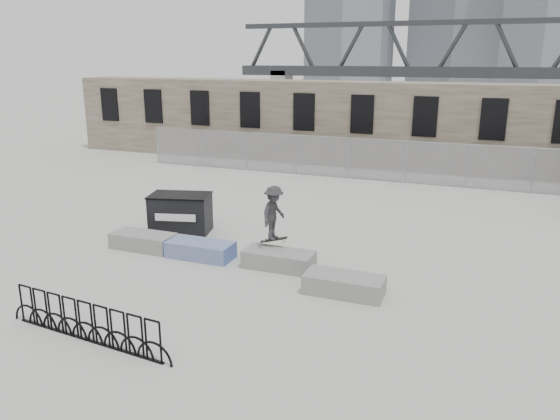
% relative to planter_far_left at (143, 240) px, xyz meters
% --- Properties ---
extents(ground, '(120.00, 120.00, 0.00)m').
position_rel_planter_far_left_xyz_m(ground, '(3.42, -0.24, -0.27)').
color(ground, '#ACABA7').
rests_on(ground, ground).
extents(stone_wall, '(36.00, 2.58, 4.50)m').
position_rel_planter_far_left_xyz_m(stone_wall, '(3.42, 16.00, 1.99)').
color(stone_wall, '#645A4A').
rests_on(stone_wall, ground).
extents(chainlink_fence, '(22.06, 0.06, 2.02)m').
position_rel_planter_far_left_xyz_m(chainlink_fence, '(3.42, 12.26, 0.77)').
color(chainlink_fence, gray).
rests_on(chainlink_fence, ground).
extents(planter_far_left, '(2.00, 0.90, 0.49)m').
position_rel_planter_far_left_xyz_m(planter_far_left, '(0.00, 0.00, 0.00)').
color(planter_far_left, gray).
rests_on(planter_far_left, ground).
extents(planter_center_left, '(2.00, 0.90, 0.49)m').
position_rel_planter_far_left_xyz_m(planter_center_left, '(2.06, -0.05, 0.00)').
color(planter_center_left, '#3754A7').
rests_on(planter_center_left, ground).
extents(planter_center_right, '(2.00, 0.90, 0.49)m').
position_rel_planter_far_left_xyz_m(planter_center_right, '(4.55, 0.04, 0.00)').
color(planter_center_right, gray).
rests_on(planter_center_right, ground).
extents(planter_offset, '(2.00, 0.90, 0.49)m').
position_rel_planter_far_left_xyz_m(planter_offset, '(6.74, -1.00, 0.00)').
color(planter_offset, gray).
rests_on(planter_offset, ground).
extents(dumpster, '(2.26, 1.69, 1.33)m').
position_rel_planter_far_left_xyz_m(dumpster, '(0.22, 1.89, 0.40)').
color(dumpster, black).
rests_on(dumpster, ground).
extents(bike_rack, '(4.47, 0.49, 0.90)m').
position_rel_planter_far_left_xyz_m(bike_rack, '(2.29, -5.31, 0.17)').
color(bike_rack, black).
rests_on(bike_rack, ground).
extents(truss_bridge, '(70.00, 3.00, 9.80)m').
position_rel_planter_far_left_xyz_m(truss_bridge, '(13.42, 54.76, 3.86)').
color(truss_bridge, '#2D3033').
rests_on(truss_bridge, ground).
extents(skateboarder, '(0.81, 1.09, 1.71)m').
position_rel_planter_far_left_xyz_m(skateboarder, '(4.25, 0.41, 1.23)').
color(skateboarder, '#2C2B2E').
rests_on(skateboarder, ground).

